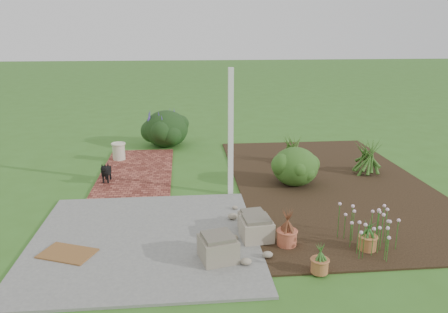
{
  "coord_description": "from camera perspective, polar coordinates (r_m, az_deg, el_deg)",
  "views": [
    {
      "loc": [
        -0.61,
        -8.04,
        3.17
      ],
      "look_at": [
        0.2,
        0.4,
        0.7
      ],
      "focal_mm": 35.0,
      "sensor_mm": 36.0,
      "label": 1
    }
  ],
  "objects": [
    {
      "name": "pink_flower_patch",
      "position": [
        6.9,
        18.93,
        -8.95
      ],
      "size": [
        1.23,
        1.23,
        0.61
      ],
      "primitive_type": null,
      "rotation": [
        0.0,
        0.0,
        -0.36
      ],
      "color": "#113D0F",
      "rests_on": "garden_bed"
    },
    {
      "name": "agapanthus_clump_front",
      "position": [
        10.77,
        8.85,
        1.34
      ],
      "size": [
        1.17,
        1.17,
        0.81
      ],
      "primitive_type": null,
      "rotation": [
        0.0,
        0.0,
        0.35
      ],
      "color": "#184313",
      "rests_on": "garden_bed"
    },
    {
      "name": "veranda_post",
      "position": [
        8.41,
        0.87,
        3.05
      ],
      "size": [
        0.1,
        0.1,
        2.5
      ],
      "primitive_type": "cube",
      "color": "white",
      "rests_on": "ground"
    },
    {
      "name": "black_dog",
      "position": [
        9.6,
        -15.17,
        -1.85
      ],
      "size": [
        0.16,
        0.47,
        0.4
      ],
      "rotation": [
        0.0,
        0.0,
        -0.08
      ],
      "color": "black",
      "rests_on": "brick_path"
    },
    {
      "name": "stone_trough_near",
      "position": [
        6.28,
        -0.78,
        -11.95
      ],
      "size": [
        0.59,
        0.59,
        0.32
      ],
      "primitive_type": "cube",
      "rotation": [
        0.0,
        0.0,
        0.23
      ],
      "color": "#767059",
      "rests_on": "concrete_patio"
    },
    {
      "name": "stone_trough_mid",
      "position": [
        6.87,
        4.25,
        -9.47
      ],
      "size": [
        0.51,
        0.51,
        0.31
      ],
      "primitive_type": "cube",
      "rotation": [
        0.0,
        0.0,
        0.09
      ],
      "color": "gray",
      "rests_on": "concrete_patio"
    },
    {
      "name": "purple_flowering_bush",
      "position": [
        12.37,
        -7.56,
        3.74
      ],
      "size": [
        1.5,
        1.5,
        1.04
      ],
      "primitive_type": "ellipsoid",
      "rotation": [
        0.0,
        0.0,
        -0.26
      ],
      "color": "black",
      "rests_on": "ground"
    },
    {
      "name": "evergreen_shrub",
      "position": [
        9.25,
        9.29,
        -1.16
      ],
      "size": [
        1.27,
        1.27,
        0.81
      ],
      "primitive_type": "ellipsoid",
      "rotation": [
        0.0,
        0.0,
        0.43
      ],
      "color": "#18440E",
      "rests_on": "garden_bed"
    },
    {
      "name": "agapanthus_clump_back",
      "position": [
        10.3,
        18.3,
        0.33
      ],
      "size": [
        1.32,
        1.32,
        0.92
      ],
      "primitive_type": null,
      "rotation": [
        0.0,
        0.0,
        -0.37
      ],
      "color": "#10360D",
      "rests_on": "garden_bed"
    },
    {
      "name": "brick_path",
      "position": [
        10.34,
        -11.27,
        -1.81
      ],
      "size": [
        1.6,
        3.5,
        0.04
      ],
      "primitive_type": "cube",
      "color": "#5C251D",
      "rests_on": "ground"
    },
    {
      "name": "stone_trough_far",
      "position": [
        7.14,
        3.85,
        -8.57
      ],
      "size": [
        0.47,
        0.47,
        0.28
      ],
      "primitive_type": "cube",
      "rotation": [
        0.0,
        0.0,
        0.15
      ],
      "color": "#776C5A",
      "rests_on": "concrete_patio"
    },
    {
      "name": "terracotta_pot_small_right",
      "position": [
        6.16,
        12.38,
        -13.75
      ],
      "size": [
        0.25,
        0.25,
        0.2
      ],
      "primitive_type": "cylinder",
      "rotation": [
        0.0,
        0.0,
        -0.06
      ],
      "color": "#A46037",
      "rests_on": "garden_bed"
    },
    {
      "name": "concrete_patio",
      "position": [
        7.06,
        -10.28,
        -10.53
      ],
      "size": [
        3.5,
        3.5,
        0.04
      ],
      "primitive_type": "cube",
      "color": "slate",
      "rests_on": "ground"
    },
    {
      "name": "coir_doormat",
      "position": [
        6.87,
        -19.77,
        -11.82
      ],
      "size": [
        0.89,
        0.74,
        0.02
      ],
      "primitive_type": "cube",
      "rotation": [
        0.0,
        0.0,
        -0.39
      ],
      "color": "brown",
      "rests_on": "concrete_patio"
    },
    {
      "name": "cream_ceramic_urn",
      "position": [
        11.2,
        -13.58,
        0.64
      ],
      "size": [
        0.4,
        0.4,
        0.41
      ],
      "primitive_type": "cylinder",
      "rotation": [
        0.0,
        0.0,
        0.37
      ],
      "color": "beige",
      "rests_on": "brick_path"
    },
    {
      "name": "ground",
      "position": [
        8.66,
        -1.07,
        -5.23
      ],
      "size": [
        80.0,
        80.0,
        0.0
      ],
      "primitive_type": "plane",
      "color": "#376720",
      "rests_on": "ground"
    },
    {
      "name": "terracotta_pot_bronze",
      "position": [
        6.77,
        8.21,
        -10.43
      ],
      "size": [
        0.35,
        0.35,
        0.24
      ],
      "primitive_type": "cylinder",
      "rotation": [
        0.0,
        0.0,
        -0.21
      ],
      "color": "#B75A3D",
      "rests_on": "garden_bed"
    },
    {
      "name": "terracotta_pot_small_left",
      "position": [
        6.92,
        18.23,
        -10.63
      ],
      "size": [
        0.29,
        0.29,
        0.22
      ],
      "primitive_type": "cylinder",
      "rotation": [
        0.0,
        0.0,
        0.13
      ],
      "color": "#AD6A3A",
      "rests_on": "garden_bed"
    },
    {
      "name": "garden_bed",
      "position": [
        9.62,
        13.74,
        -3.39
      ],
      "size": [
        4.0,
        7.0,
        0.03
      ],
      "primitive_type": "cube",
      "color": "black",
      "rests_on": "ground"
    }
  ]
}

